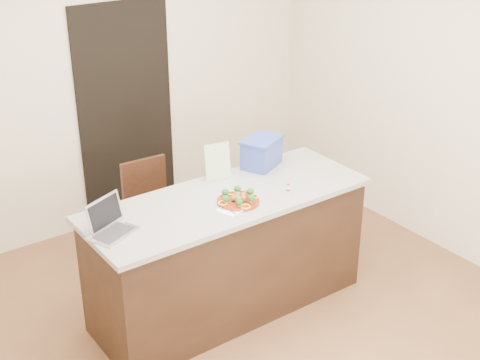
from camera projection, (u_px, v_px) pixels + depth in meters
ground at (248, 322)px, 4.86m from camera, size 4.00×4.00×0.00m
room_shell at (249, 111)px, 4.17m from camera, size 4.00×4.00×4.00m
doorway at (126, 115)px, 5.94m from camera, size 0.90×0.02×2.00m
island at (228, 253)px, 4.85m from camera, size 2.06×0.76×0.92m
plate at (238, 201)px, 4.57m from camera, size 0.29×0.29×0.02m
meatballs at (239, 198)px, 4.55m from camera, size 0.12×0.11×0.04m
broccoli at (238, 195)px, 4.55m from camera, size 0.25×0.23×0.04m
pepper_rings at (238, 200)px, 4.56m from camera, size 0.29×0.29×0.01m
napkin at (231, 210)px, 4.47m from camera, size 0.19×0.19×0.01m
fork at (228, 209)px, 4.46m from camera, size 0.03×0.14×0.00m
knife at (236, 208)px, 4.47m from camera, size 0.04×0.17×0.01m
yogurt_bottle at (288, 189)px, 4.70m from camera, size 0.03×0.03×0.07m
laptop at (109, 223)px, 4.19m from camera, size 0.35×0.34×0.21m
leaflet at (218, 162)px, 4.86m from camera, size 0.20×0.08×0.28m
blue_box at (262, 152)px, 5.08m from camera, size 0.39×0.34×0.23m
chair at (151, 205)px, 5.45m from camera, size 0.40×0.40×0.87m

